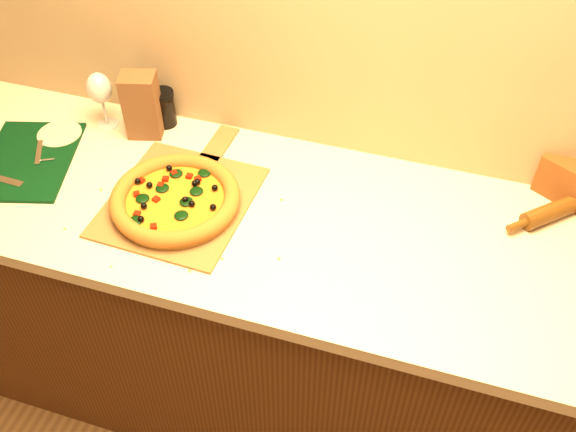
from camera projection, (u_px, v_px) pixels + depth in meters
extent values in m
plane|color=#9E8460|center=(368.00, 7.00, 1.56)|extent=(4.00, 0.00, 4.00)
cube|color=#48240F|center=(319.00, 331.00, 2.00)|extent=(2.80, 0.65, 0.86)
cube|color=beige|center=(325.00, 232.00, 1.68)|extent=(2.84, 0.68, 0.04)
cube|color=brown|center=(180.00, 201.00, 1.72)|extent=(0.38, 0.42, 0.01)
cube|color=brown|center=(220.00, 143.00, 1.90)|extent=(0.07, 0.16, 0.01)
cylinder|color=#B4742D|center=(176.00, 203.00, 1.70)|extent=(0.32, 0.32, 0.02)
cylinder|color=orange|center=(175.00, 200.00, 1.69)|extent=(0.27, 0.27, 0.01)
torus|color=brown|center=(175.00, 198.00, 1.69)|extent=(0.34, 0.34, 0.04)
ellipsoid|color=black|center=(197.00, 194.00, 1.70)|extent=(0.04, 0.04, 0.01)
sphere|color=black|center=(157.00, 198.00, 1.68)|extent=(0.02, 0.02, 0.02)
cube|color=#9C1305|center=(174.00, 212.00, 1.65)|extent=(0.02, 0.02, 0.01)
cube|color=black|center=(28.00, 160.00, 1.84)|extent=(0.33, 0.40, 0.01)
cube|color=silver|center=(39.00, 153.00, 1.85)|extent=(0.06, 0.10, 0.01)
cylinder|color=silver|center=(47.00, 160.00, 1.83)|extent=(0.04, 0.02, 0.01)
cube|color=silver|center=(1.00, 179.00, 1.78)|extent=(0.14, 0.03, 0.00)
cylinder|color=#57320F|center=(561.00, 208.00, 1.68)|extent=(0.21, 0.20, 0.05)
cylinder|color=#57320F|center=(517.00, 226.00, 1.63)|extent=(0.05, 0.05, 0.02)
cylinder|color=silver|center=(108.00, 124.00, 1.97)|extent=(0.07, 0.07, 0.00)
cylinder|color=silver|center=(105.00, 113.00, 1.94)|extent=(0.01, 0.01, 0.08)
ellipsoid|color=silver|center=(99.00, 88.00, 1.87)|extent=(0.07, 0.07, 0.10)
cube|color=brown|center=(142.00, 105.00, 1.87)|extent=(0.12, 0.10, 0.20)
cylinder|color=black|center=(164.00, 110.00, 1.94)|extent=(0.07, 0.07, 0.10)
cylinder|color=black|center=(161.00, 94.00, 1.90)|extent=(0.07, 0.07, 0.01)
cylinder|color=beige|center=(60.00, 135.00, 1.92)|extent=(0.15, 0.15, 0.01)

